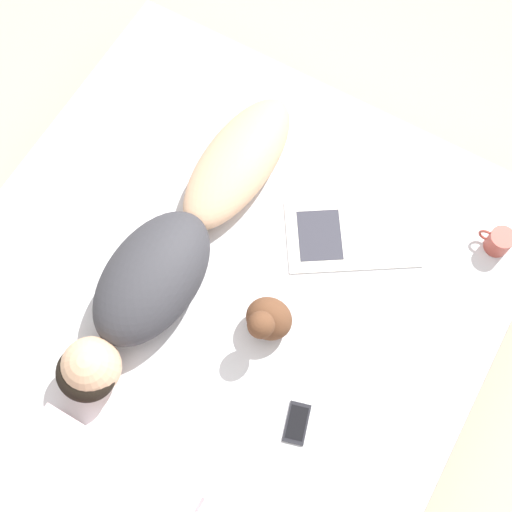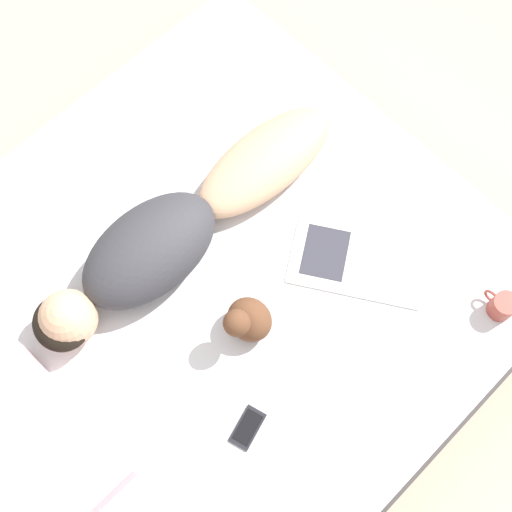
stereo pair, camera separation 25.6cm
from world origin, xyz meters
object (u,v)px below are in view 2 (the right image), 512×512
object	(u,v)px
open_magazine	(356,259)
cell_phone	(248,428)
coffee_mug	(502,306)
person	(175,232)

from	to	relation	value
open_magazine	cell_phone	world-z (taller)	same
open_magazine	cell_phone	distance (m)	0.72
coffee_mug	cell_phone	size ratio (longest dim) A/B	0.82
person	coffee_mug	size ratio (longest dim) A/B	10.82
person	coffee_mug	distance (m)	1.18
open_magazine	coffee_mug	world-z (taller)	coffee_mug
coffee_mug	cell_phone	distance (m)	0.98
open_magazine	cell_phone	bearing A→B (deg)	69.41
person	open_magazine	size ratio (longest dim) A/B	2.40
person	open_magazine	xyz separation A→B (m)	(-0.51, -0.42, -0.10)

